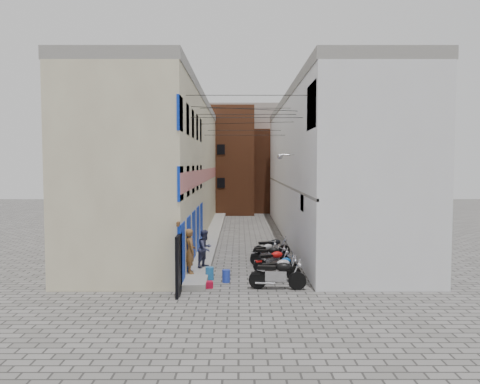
{
  "coord_description": "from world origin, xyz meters",
  "views": [
    {
      "loc": [
        -0.32,
        -17.04,
        4.76
      ],
      "look_at": [
        -0.3,
        11.54,
        3.0
      ],
      "focal_mm": 35.0,
      "sensor_mm": 36.0,
      "label": 1
    }
  ],
  "objects_px": {
    "motorcycle_e": "(269,254)",
    "motorcycle_g": "(271,246)",
    "water_jug_near": "(226,276)",
    "motorcycle_a": "(277,273)",
    "motorcycle_f": "(265,251)",
    "motorcycle_b": "(278,268)",
    "person_a": "(190,251)",
    "person_b": "(205,248)",
    "water_jug_far": "(210,274)",
    "motorcycle_c": "(282,265)",
    "motorcycle_d": "(273,259)",
    "red_crate": "(208,285)"
  },
  "relations": [
    {
      "from": "motorcycle_c",
      "to": "motorcycle_a",
      "type": "bearing_deg",
      "value": -46.64
    },
    {
      "from": "motorcycle_b",
      "to": "water_jug_near",
      "type": "bearing_deg",
      "value": -104.6
    },
    {
      "from": "motorcycle_d",
      "to": "motorcycle_e",
      "type": "height_order",
      "value": "motorcycle_d"
    },
    {
      "from": "motorcycle_g",
      "to": "water_jug_near",
      "type": "xyz_separation_m",
      "value": [
        -2.16,
        -5.02,
        -0.31
      ]
    },
    {
      "from": "water_jug_far",
      "to": "red_crate",
      "type": "bearing_deg",
      "value": -90.0
    },
    {
      "from": "water_jug_far",
      "to": "person_a",
      "type": "bearing_deg",
      "value": 168.18
    },
    {
      "from": "motorcycle_e",
      "to": "motorcycle_g",
      "type": "bearing_deg",
      "value": 179.53
    },
    {
      "from": "motorcycle_a",
      "to": "motorcycle_f",
      "type": "relative_size",
      "value": 1.24
    },
    {
      "from": "motorcycle_b",
      "to": "motorcycle_f",
      "type": "relative_size",
      "value": 1.09
    },
    {
      "from": "person_b",
      "to": "motorcycle_b",
      "type": "bearing_deg",
      "value": -87.34
    },
    {
      "from": "person_b",
      "to": "water_jug_far",
      "type": "height_order",
      "value": "person_b"
    },
    {
      "from": "motorcycle_a",
      "to": "motorcycle_g",
      "type": "xyz_separation_m",
      "value": [
        0.19,
        6.08,
        -0.07
      ]
    },
    {
      "from": "motorcycle_e",
      "to": "person_a",
      "type": "xyz_separation_m",
      "value": [
        -3.42,
        -2.54,
        0.64
      ]
    },
    {
      "from": "water_jug_near",
      "to": "red_crate",
      "type": "height_order",
      "value": "water_jug_near"
    },
    {
      "from": "person_b",
      "to": "red_crate",
      "type": "bearing_deg",
      "value": -142.93
    },
    {
      "from": "motorcycle_e",
      "to": "water_jug_far",
      "type": "bearing_deg",
      "value": -37.81
    },
    {
      "from": "red_crate",
      "to": "motorcycle_e",
      "type": "bearing_deg",
      "value": 56.28
    },
    {
      "from": "motorcycle_f",
      "to": "motorcycle_a",
      "type": "bearing_deg",
      "value": -36.28
    },
    {
      "from": "motorcycle_e",
      "to": "water_jug_near",
      "type": "distance_m",
      "value": 3.62
    },
    {
      "from": "motorcycle_a",
      "to": "motorcycle_c",
      "type": "distance_m",
      "value": 1.94
    },
    {
      "from": "motorcycle_b",
      "to": "water_jug_far",
      "type": "height_order",
      "value": "motorcycle_b"
    },
    {
      "from": "red_crate",
      "to": "water_jug_near",
      "type": "bearing_deg",
      "value": 51.42
    },
    {
      "from": "person_a",
      "to": "water_jug_near",
      "type": "xyz_separation_m",
      "value": [
        1.49,
        -0.52,
        -0.92
      ]
    },
    {
      "from": "motorcycle_e",
      "to": "motorcycle_c",
      "type": "bearing_deg",
      "value": 16.54
    },
    {
      "from": "motorcycle_g",
      "to": "person_b",
      "type": "xyz_separation_m",
      "value": [
        -3.12,
        -3.39,
        0.51
      ]
    },
    {
      "from": "red_crate",
      "to": "person_b",
      "type": "bearing_deg",
      "value": 96.2
    },
    {
      "from": "motorcycle_d",
      "to": "water_jug_far",
      "type": "xyz_separation_m",
      "value": [
        -2.7,
        -1.55,
        -0.27
      ]
    },
    {
      "from": "motorcycle_g",
      "to": "person_a",
      "type": "distance_m",
      "value": 5.83
    },
    {
      "from": "motorcycle_g",
      "to": "water_jug_far",
      "type": "xyz_separation_m",
      "value": [
        -2.85,
        -4.67,
        -0.29
      ]
    },
    {
      "from": "motorcycle_c",
      "to": "motorcycle_d",
      "type": "bearing_deg",
      "value": 161.05
    },
    {
      "from": "motorcycle_b",
      "to": "motorcycle_c",
      "type": "relative_size",
      "value": 1.13
    },
    {
      "from": "motorcycle_d",
      "to": "motorcycle_f",
      "type": "height_order",
      "value": "motorcycle_d"
    },
    {
      "from": "motorcycle_g",
      "to": "water_jug_near",
      "type": "relative_size",
      "value": 3.86
    },
    {
      "from": "motorcycle_c",
      "to": "motorcycle_g",
      "type": "distance_m",
      "value": 4.18
    },
    {
      "from": "motorcycle_f",
      "to": "motorcycle_g",
      "type": "relative_size",
      "value": 0.91
    },
    {
      "from": "motorcycle_a",
      "to": "person_a",
      "type": "distance_m",
      "value": 3.84
    },
    {
      "from": "motorcycle_c",
      "to": "red_crate",
      "type": "xyz_separation_m",
      "value": [
        -3.02,
        -1.71,
        -0.37
      ]
    },
    {
      "from": "motorcycle_f",
      "to": "water_jug_near",
      "type": "bearing_deg",
      "value": -62.35
    },
    {
      "from": "motorcycle_g",
      "to": "person_a",
      "type": "xyz_separation_m",
      "value": [
        -3.65,
        -4.5,
        0.61
      ]
    },
    {
      "from": "motorcycle_a",
      "to": "water_jug_near",
      "type": "height_order",
      "value": "motorcycle_a"
    },
    {
      "from": "motorcycle_c",
      "to": "person_b",
      "type": "bearing_deg",
      "value": -139.38
    },
    {
      "from": "motorcycle_f",
      "to": "person_b",
      "type": "height_order",
      "value": "person_b"
    },
    {
      "from": "motorcycle_e",
      "to": "motorcycle_g",
      "type": "distance_m",
      "value": 1.98
    },
    {
      "from": "motorcycle_d",
      "to": "motorcycle_c",
      "type": "bearing_deg",
      "value": -4.11
    },
    {
      "from": "motorcycle_d",
      "to": "water_jug_near",
      "type": "distance_m",
      "value": 2.78
    },
    {
      "from": "motorcycle_g",
      "to": "person_a",
      "type": "relative_size",
      "value": 1.05
    },
    {
      "from": "water_jug_near",
      "to": "red_crate",
      "type": "relative_size",
      "value": 1.26
    },
    {
      "from": "motorcycle_e",
      "to": "motorcycle_g",
      "type": "height_order",
      "value": "motorcycle_g"
    },
    {
      "from": "person_b",
      "to": "motorcycle_a",
      "type": "bearing_deg",
      "value": -101.8
    },
    {
      "from": "person_a",
      "to": "water_jug_near",
      "type": "relative_size",
      "value": 3.68
    }
  ]
}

